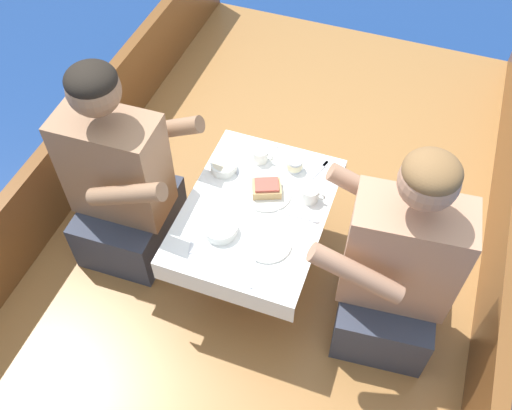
# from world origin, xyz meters

# --- Properties ---
(ground_plane) EXTENTS (60.00, 60.00, 0.00)m
(ground_plane) POSITION_xyz_m (0.00, 0.00, 0.00)
(ground_plane) COLOR navy
(boat_deck) EXTENTS (2.03, 3.73, 0.27)m
(boat_deck) POSITION_xyz_m (0.00, 0.00, 0.14)
(boat_deck) COLOR #9E6B38
(boat_deck) RESTS_ON ground_plane
(gunwale_port) EXTENTS (0.06, 3.73, 0.40)m
(gunwale_port) POSITION_xyz_m (-0.99, 0.00, 0.47)
(gunwale_port) COLOR brown
(gunwale_port) RESTS_ON boat_deck
(gunwale_starboard) EXTENTS (0.06, 3.73, 0.40)m
(gunwale_starboard) POSITION_xyz_m (0.99, 0.00, 0.47)
(gunwale_starboard) COLOR brown
(gunwale_starboard) RESTS_ON boat_deck
(cockpit_table) EXTENTS (0.55, 0.75, 0.42)m
(cockpit_table) POSITION_xyz_m (0.00, -0.06, 0.64)
(cockpit_table) COLOR #B2B2B7
(cockpit_table) RESTS_ON boat_deck
(person_port) EXTENTS (0.53, 0.45, 0.99)m
(person_port) POSITION_xyz_m (-0.58, -0.11, 0.67)
(person_port) COLOR #333847
(person_port) RESTS_ON boat_deck
(person_starboard) EXTENTS (0.55, 0.48, 0.98)m
(person_starboard) POSITION_xyz_m (0.58, -0.13, 0.66)
(person_starboard) COLOR #333847
(person_starboard) RESTS_ON boat_deck
(plate_sandwich) EXTENTS (0.20, 0.20, 0.01)m
(plate_sandwich) POSITION_xyz_m (0.01, 0.03, 0.69)
(plate_sandwich) COLOR silver
(plate_sandwich) RESTS_ON cockpit_table
(plate_bread) EXTENTS (0.18, 0.18, 0.01)m
(plate_bread) POSITION_xyz_m (0.10, -0.20, 0.69)
(plate_bread) COLOR silver
(plate_bread) RESTS_ON cockpit_table
(sandwich) EXTENTS (0.14, 0.12, 0.05)m
(sandwich) POSITION_xyz_m (0.01, 0.03, 0.72)
(sandwich) COLOR tan
(sandwich) RESTS_ON plate_sandwich
(bowl_port_near) EXTENTS (0.11, 0.11, 0.04)m
(bowl_port_near) POSITION_xyz_m (-0.20, 0.09, 0.71)
(bowl_port_near) COLOR silver
(bowl_port_near) RESTS_ON cockpit_table
(bowl_starboard_near) EXTENTS (0.13, 0.13, 0.04)m
(bowl_starboard_near) POSITION_xyz_m (-0.09, -0.21, 0.71)
(bowl_starboard_near) COLOR silver
(bowl_starboard_near) RESTS_ON cockpit_table
(coffee_cup_port) EXTENTS (0.09, 0.07, 0.06)m
(coffee_cup_port) POSITION_xyz_m (-0.07, 0.19, 0.72)
(coffee_cup_port) COLOR silver
(coffee_cup_port) RESTS_ON cockpit_table
(coffee_cup_starboard) EXTENTS (0.10, 0.07, 0.06)m
(coffee_cup_starboard) POSITION_xyz_m (0.19, 0.06, 0.72)
(coffee_cup_starboard) COLOR silver
(coffee_cup_starboard) RESTS_ON cockpit_table
(tin_can) EXTENTS (0.07, 0.07, 0.05)m
(tin_can) POSITION_xyz_m (0.08, 0.19, 0.72)
(tin_can) COLOR silver
(tin_can) RESTS_ON cockpit_table
(utensil_spoon_port) EXTENTS (0.17, 0.02, 0.01)m
(utensil_spoon_port) POSITION_xyz_m (0.20, -0.04, 0.69)
(utensil_spoon_port) COLOR silver
(utensil_spoon_port) RESTS_ON cockpit_table
(utensil_spoon_starboard) EXTENTS (0.14, 0.12, 0.01)m
(utensil_spoon_starboard) POSITION_xyz_m (0.01, 0.27, 0.69)
(utensil_spoon_starboard) COLOR silver
(utensil_spoon_starboard) RESTS_ON cockpit_table
(utensil_spoon_center) EXTENTS (0.06, 0.17, 0.01)m
(utensil_spoon_center) POSITION_xyz_m (0.08, -0.30, 0.69)
(utensil_spoon_center) COLOR silver
(utensil_spoon_center) RESTS_ON cockpit_table
(utensil_fork_starboard) EXTENTS (0.07, 0.17, 0.00)m
(utensil_fork_starboard) POSITION_xyz_m (0.18, 0.22, 0.69)
(utensil_fork_starboard) COLOR silver
(utensil_fork_starboard) RESTS_ON cockpit_table
(utensil_knife_port) EXTENTS (0.12, 0.14, 0.00)m
(utensil_knife_port) POSITION_xyz_m (-0.11, 0.07, 0.69)
(utensil_knife_port) COLOR silver
(utensil_knife_port) RESTS_ON cockpit_table
(utensil_knife_starboard) EXTENTS (0.05, 0.17, 0.00)m
(utensil_knife_starboard) POSITION_xyz_m (-0.18, -0.26, 0.69)
(utensil_knife_starboard) COLOR silver
(utensil_knife_starboard) RESTS_ON cockpit_table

